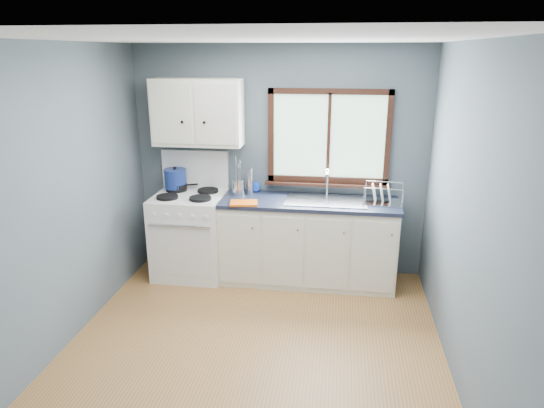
# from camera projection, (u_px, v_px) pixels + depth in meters

# --- Properties ---
(floor) EXTENTS (3.20, 3.60, 0.02)m
(floor) POSITION_uv_depth(u_px,v_px,m) (251.00, 358.00, 4.02)
(floor) COLOR #9D6C39
(floor) RESTS_ON ground
(ceiling) EXTENTS (3.20, 3.60, 0.02)m
(ceiling) POSITION_uv_depth(u_px,v_px,m) (246.00, 37.00, 3.26)
(ceiling) COLOR white
(ceiling) RESTS_ON wall_back
(wall_back) EXTENTS (3.20, 0.02, 2.50)m
(wall_back) POSITION_uv_depth(u_px,v_px,m) (279.00, 162.00, 5.34)
(wall_back) COLOR #525E66
(wall_back) RESTS_ON ground
(wall_front) EXTENTS (3.20, 0.02, 2.50)m
(wall_front) POSITION_uv_depth(u_px,v_px,m) (163.00, 359.00, 1.93)
(wall_front) COLOR #525E66
(wall_front) RESTS_ON ground
(wall_left) EXTENTS (0.02, 3.60, 2.50)m
(wall_left) POSITION_uv_depth(u_px,v_px,m) (50.00, 205.00, 3.85)
(wall_left) COLOR #525E66
(wall_left) RESTS_ON ground
(wall_right) EXTENTS (0.02, 3.60, 2.50)m
(wall_right) POSITION_uv_depth(u_px,v_px,m) (472.00, 225.00, 3.42)
(wall_right) COLOR #525E66
(wall_right) RESTS_ON ground
(gas_range) EXTENTS (0.76, 0.69, 1.36)m
(gas_range) POSITION_uv_depth(u_px,v_px,m) (190.00, 232.00, 5.38)
(gas_range) COLOR white
(gas_range) RESTS_ON floor
(base_cabinets) EXTENTS (1.85, 0.60, 0.88)m
(base_cabinets) POSITION_uv_depth(u_px,v_px,m) (308.00, 245.00, 5.25)
(base_cabinets) COLOR silver
(base_cabinets) RESTS_ON floor
(countertop) EXTENTS (1.89, 0.64, 0.04)m
(countertop) POSITION_uv_depth(u_px,v_px,m) (309.00, 202.00, 5.10)
(countertop) COLOR black
(countertop) RESTS_ON base_cabinets
(sink) EXTENTS (0.84, 0.46, 0.44)m
(sink) POSITION_uv_depth(u_px,v_px,m) (326.00, 207.00, 5.09)
(sink) COLOR silver
(sink) RESTS_ON countertop
(window) EXTENTS (1.36, 0.10, 1.03)m
(window) POSITION_uv_depth(u_px,v_px,m) (329.00, 144.00, 5.17)
(window) COLOR #9EC6A8
(window) RESTS_ON wall_back
(upper_cabinets) EXTENTS (0.95, 0.35, 0.70)m
(upper_cabinets) POSITION_uv_depth(u_px,v_px,m) (198.00, 112.00, 5.12)
(upper_cabinets) COLOR silver
(upper_cabinets) RESTS_ON wall_back
(skillet) EXTENTS (0.38, 0.31, 0.05)m
(skillet) POSITION_uv_depth(u_px,v_px,m) (177.00, 186.00, 5.41)
(skillet) COLOR black
(skillet) RESTS_ON gas_range
(stockpot) EXTENTS (0.30, 0.30, 0.24)m
(stockpot) POSITION_uv_depth(u_px,v_px,m) (175.00, 178.00, 5.38)
(stockpot) COLOR navy
(stockpot) RESTS_ON gas_range
(utensil_crock) EXTENTS (0.18, 0.18, 0.43)m
(utensil_crock) POSITION_uv_depth(u_px,v_px,m) (239.00, 187.00, 5.28)
(utensil_crock) COLOR silver
(utensil_crock) RESTS_ON countertop
(thermos) EXTENTS (0.08, 0.08, 0.29)m
(thermos) POSITION_uv_depth(u_px,v_px,m) (250.00, 181.00, 5.28)
(thermos) COLOR silver
(thermos) RESTS_ON countertop
(soap_bottle) EXTENTS (0.11, 0.11, 0.27)m
(soap_bottle) POSITION_uv_depth(u_px,v_px,m) (256.00, 181.00, 5.34)
(soap_bottle) COLOR blue
(soap_bottle) RESTS_ON countertop
(dish_towel) EXTENTS (0.31, 0.24, 0.02)m
(dish_towel) POSITION_uv_depth(u_px,v_px,m) (244.00, 203.00, 4.97)
(dish_towel) COLOR orange
(dish_towel) RESTS_ON countertop
(dish_rack) EXTENTS (0.43, 0.34, 0.21)m
(dish_rack) POSITION_uv_depth(u_px,v_px,m) (382.00, 198.00, 4.99)
(dish_rack) COLOR silver
(dish_rack) RESTS_ON countertop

